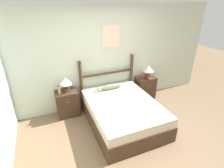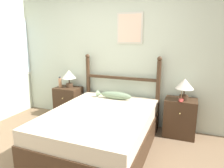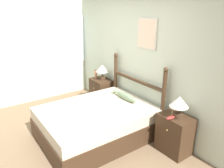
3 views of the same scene
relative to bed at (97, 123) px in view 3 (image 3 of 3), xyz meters
name	(u,v)px [view 3 (image 3 of 3)]	position (x,y,z in m)	size (l,w,h in m)	color
ground_plane	(58,144)	(-0.17, -0.68, -0.28)	(16.00, 16.00, 0.00)	#7A6047
wall_back	(136,59)	(-0.17, 1.05, 1.00)	(6.40, 0.08, 2.55)	beige
wall_left	(19,51)	(-2.30, -0.66, 1.00)	(0.08, 6.40, 2.55)	beige
bed	(97,123)	(0.00, 0.00, 0.00)	(1.47, 1.94, 0.56)	#3D2819
headboard	(136,89)	(0.00, 0.93, 0.44)	(1.48, 0.08, 1.32)	#3D2819
nightstand_left	(101,92)	(-1.10, 0.80, 0.05)	(0.51, 0.40, 0.64)	#3D2819
nightstand_right	(175,134)	(1.10, 0.80, 0.05)	(0.51, 0.40, 0.64)	#3D2819
table_lamp_left	(102,69)	(-1.08, 0.83, 0.61)	(0.29, 0.29, 0.35)	#422D1E
table_lamp_right	(179,103)	(1.14, 0.78, 0.61)	(0.29, 0.29, 0.35)	#422D1E
bottle	(96,74)	(-1.24, 0.75, 0.47)	(0.06, 0.06, 0.23)	tan
model_boat	(172,117)	(1.10, 0.68, 0.39)	(0.08, 0.22, 0.17)	maroon
fish_pillow	(125,96)	(-0.04, 0.67, 0.35)	(0.66, 0.12, 0.14)	gray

